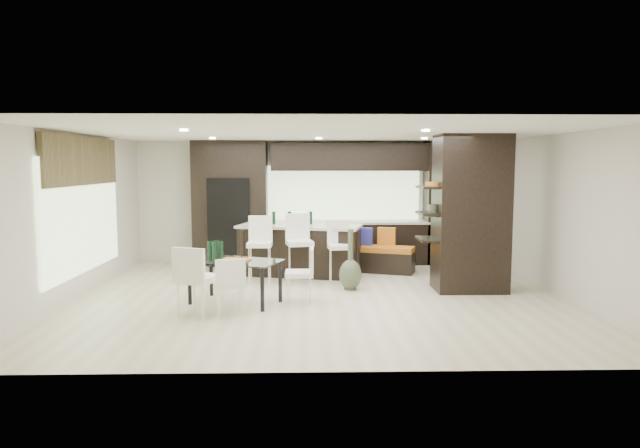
{
  "coord_description": "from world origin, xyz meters",
  "views": [
    {
      "loc": [
        -0.24,
        -9.34,
        2.19
      ],
      "look_at": [
        0.0,
        0.6,
        1.15
      ],
      "focal_mm": 32.0,
      "sensor_mm": 36.0,
      "label": 1
    }
  ],
  "objects_px": {
    "floor_vase": "(350,259)",
    "bench": "(380,259)",
    "dining_table": "(235,282)",
    "chair_near": "(229,288)",
    "stool_mid": "(300,255)",
    "chair_far": "(198,283)",
    "stool_left": "(260,256)",
    "stool_right": "(339,258)",
    "chair_end": "(299,278)",
    "kitchen_island": "(300,250)"
  },
  "relations": [
    {
      "from": "chair_end",
      "to": "bench",
      "type": "bearing_deg",
      "value": -31.82
    },
    {
      "from": "stool_left",
      "to": "stool_right",
      "type": "height_order",
      "value": "stool_left"
    },
    {
      "from": "floor_vase",
      "to": "dining_table",
      "type": "height_order",
      "value": "floor_vase"
    },
    {
      "from": "stool_right",
      "to": "stool_mid",
      "type": "bearing_deg",
      "value": 176.35
    },
    {
      "from": "stool_left",
      "to": "chair_far",
      "type": "height_order",
      "value": "stool_left"
    },
    {
      "from": "stool_left",
      "to": "floor_vase",
      "type": "bearing_deg",
      "value": -19.18
    },
    {
      "from": "kitchen_island",
      "to": "dining_table",
      "type": "distance_m",
      "value": 2.57
    },
    {
      "from": "stool_mid",
      "to": "floor_vase",
      "type": "bearing_deg",
      "value": -44.57
    },
    {
      "from": "dining_table",
      "to": "chair_near",
      "type": "distance_m",
      "value": 0.7
    },
    {
      "from": "floor_vase",
      "to": "bench",
      "type": "bearing_deg",
      "value": 66.15
    },
    {
      "from": "dining_table",
      "to": "chair_near",
      "type": "relative_size",
      "value": 1.81
    },
    {
      "from": "stool_mid",
      "to": "kitchen_island",
      "type": "bearing_deg",
      "value": 78.82
    },
    {
      "from": "stool_right",
      "to": "chair_near",
      "type": "relative_size",
      "value": 1.18
    },
    {
      "from": "floor_vase",
      "to": "stool_left",
      "type": "bearing_deg",
      "value": 159.91
    },
    {
      "from": "bench",
      "to": "dining_table",
      "type": "xyz_separation_m",
      "value": [
        -2.63,
        -2.58,
        0.08
      ]
    },
    {
      "from": "chair_near",
      "to": "floor_vase",
      "type": "bearing_deg",
      "value": 26.52
    },
    {
      "from": "bench",
      "to": "chair_end",
      "type": "bearing_deg",
      "value": -102.53
    },
    {
      "from": "kitchen_island",
      "to": "chair_end",
      "type": "distance_m",
      "value": 2.36
    },
    {
      "from": "kitchen_island",
      "to": "chair_near",
      "type": "distance_m",
      "value": 3.22
    },
    {
      "from": "chair_far",
      "to": "kitchen_island",
      "type": "bearing_deg",
      "value": 86.68
    },
    {
      "from": "dining_table",
      "to": "chair_end",
      "type": "height_order",
      "value": "chair_end"
    },
    {
      "from": "stool_mid",
      "to": "chair_end",
      "type": "height_order",
      "value": "stool_mid"
    },
    {
      "from": "chair_near",
      "to": "chair_end",
      "type": "bearing_deg",
      "value": 20.46
    },
    {
      "from": "bench",
      "to": "floor_vase",
      "type": "xyz_separation_m",
      "value": [
        -0.73,
        -1.66,
        0.27
      ]
    },
    {
      "from": "kitchen_island",
      "to": "chair_far",
      "type": "distance_m",
      "value": 3.42
    },
    {
      "from": "stool_left",
      "to": "chair_end",
      "type": "bearing_deg",
      "value": -62.93
    },
    {
      "from": "stool_right",
      "to": "bench",
      "type": "bearing_deg",
      "value": 44.13
    },
    {
      "from": "stool_left",
      "to": "chair_near",
      "type": "bearing_deg",
      "value": -95.92
    },
    {
      "from": "floor_vase",
      "to": "chair_near",
      "type": "distance_m",
      "value": 2.5
    },
    {
      "from": "stool_mid",
      "to": "bench",
      "type": "distance_m",
      "value": 1.96
    },
    {
      "from": "stool_mid",
      "to": "chair_far",
      "type": "xyz_separation_m",
      "value": [
        -1.45,
        -2.25,
        -0.04
      ]
    },
    {
      "from": "kitchen_island",
      "to": "bench",
      "type": "height_order",
      "value": "kitchen_island"
    },
    {
      "from": "stool_left",
      "to": "stool_mid",
      "type": "distance_m",
      "value": 0.74
    },
    {
      "from": "stool_mid",
      "to": "stool_right",
      "type": "distance_m",
      "value": 0.74
    },
    {
      "from": "chair_near",
      "to": "stool_left",
      "type": "bearing_deg",
      "value": 69.2
    },
    {
      "from": "kitchen_island",
      "to": "dining_table",
      "type": "xyz_separation_m",
      "value": [
        -1.0,
        -2.36,
        -0.16
      ]
    },
    {
      "from": "chair_near",
      "to": "chair_far",
      "type": "relative_size",
      "value": 0.83
    },
    {
      "from": "stool_mid",
      "to": "chair_near",
      "type": "height_order",
      "value": "stool_mid"
    },
    {
      "from": "kitchen_island",
      "to": "dining_table",
      "type": "bearing_deg",
      "value": -99.45
    },
    {
      "from": "bench",
      "to": "stool_mid",
      "type": "bearing_deg",
      "value": -127.19
    },
    {
      "from": "kitchen_island",
      "to": "bench",
      "type": "xyz_separation_m",
      "value": [
        1.63,
        0.22,
        -0.24
      ]
    },
    {
      "from": "stool_left",
      "to": "bench",
      "type": "xyz_separation_m",
      "value": [
        2.36,
        1.06,
        -0.24
      ]
    },
    {
      "from": "stool_left",
      "to": "bench",
      "type": "relative_size",
      "value": 0.73
    },
    {
      "from": "stool_left",
      "to": "stool_right",
      "type": "xyz_separation_m",
      "value": [
        1.47,
        0.02,
        -0.04
      ]
    },
    {
      "from": "bench",
      "to": "chair_near",
      "type": "bearing_deg",
      "value": -109.23
    },
    {
      "from": "bench",
      "to": "floor_vase",
      "type": "distance_m",
      "value": 1.83
    },
    {
      "from": "stool_left",
      "to": "chair_end",
      "type": "height_order",
      "value": "stool_left"
    },
    {
      "from": "kitchen_island",
      "to": "stool_left",
      "type": "relative_size",
      "value": 2.4
    },
    {
      "from": "kitchen_island",
      "to": "stool_left",
      "type": "distance_m",
      "value": 1.12
    },
    {
      "from": "stool_right",
      "to": "chair_end",
      "type": "xyz_separation_m",
      "value": [
        -0.73,
        -1.54,
        -0.06
      ]
    }
  ]
}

